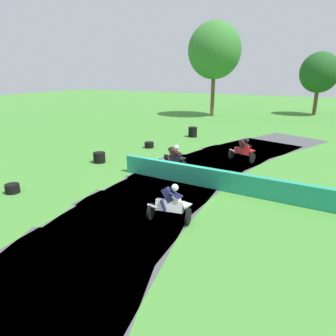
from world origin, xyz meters
The scene contains 12 objects.
ground_plane centered at (0.00, 0.00, 0.00)m, with size 120.00×120.00×0.00m, color #428433.
track_asphalt centered at (0.89, -0.06, 0.00)m, with size 9.30×30.78×0.01m.
safety_barrier centered at (5.92, -0.40, 0.45)m, with size 0.30×17.70×0.90m, color #239375.
motorcycle_lead_red centered at (2.04, 5.07, 0.64)m, with size 1.72×1.11×1.43m.
motorcycle_chase_black centered at (-0.88, 1.59, 0.64)m, with size 1.69×0.84×1.43m.
motorcycle_trailing_white centered at (1.73, -3.95, 0.65)m, with size 1.67×0.94×1.43m.
tire_stack_near centered at (-3.43, 10.27, 0.40)m, with size 0.71×0.71×0.80m.
tire_stack_mid_a centered at (-4.67, 5.37, 0.20)m, with size 0.64×0.64×0.40m.
tire_stack_mid_b centered at (-5.40, 0.83, 0.30)m, with size 0.70×0.70×0.60m.
tire_stack_far centered at (-5.73, -4.73, 0.20)m, with size 0.61×0.61×0.40m.
tree_far_left centered at (-6.24, 22.94, 7.38)m, with size 6.02×6.02×10.56m.
tree_far_right centered at (4.66, 29.41, 4.98)m, with size 4.49×4.49×7.36m.
Camera 1 is at (6.21, -13.02, 5.13)m, focal length 33.30 mm.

